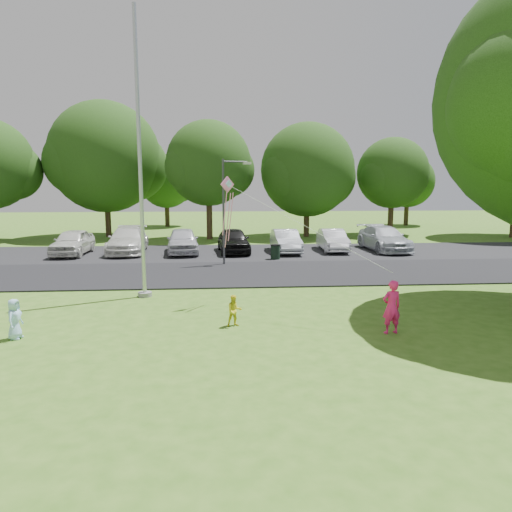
{
  "coord_description": "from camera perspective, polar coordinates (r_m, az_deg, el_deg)",
  "views": [
    {
      "loc": [
        -0.69,
        -11.45,
        4.0
      ],
      "look_at": [
        0.49,
        4.0,
        1.6
      ],
      "focal_mm": 32.0,
      "sensor_mm": 36.0,
      "label": 1
    }
  ],
  "objects": [
    {
      "name": "ground",
      "position": [
        12.15,
        -0.87,
        -10.42
      ],
      "size": [
        120.0,
        120.0,
        0.0
      ],
      "primitive_type": "plane",
      "color": "#3C691B",
      "rests_on": "ground"
    },
    {
      "name": "park_road",
      "position": [
        20.85,
        -2.38,
        -2.18
      ],
      "size": [
        60.0,
        6.0,
        0.06
      ],
      "primitive_type": "cube",
      "color": "black",
      "rests_on": "ground"
    },
    {
      "name": "parking_strip",
      "position": [
        27.25,
        -2.85,
        0.41
      ],
      "size": [
        42.0,
        7.0,
        0.06
      ],
      "primitive_type": "cube",
      "color": "black",
      "rests_on": "ground"
    },
    {
      "name": "flagpole",
      "position": [
        16.69,
        -14.23,
        9.11
      ],
      "size": [
        0.5,
        0.5,
        10.0
      ],
      "color": "#B7BABF",
      "rests_on": "ground"
    },
    {
      "name": "street_lamp",
      "position": [
        22.94,
        -3.58,
        6.75
      ],
      "size": [
        1.47,
        0.48,
        5.3
      ],
      "rotation": [
        0.0,
        0.0,
        0.24
      ],
      "color": "#3F3F44",
      "rests_on": "ground"
    },
    {
      "name": "trash_can",
      "position": [
        24.67,
        2.43,
        0.47
      ],
      "size": [
        0.54,
        0.54,
        0.85
      ],
      "rotation": [
        0.0,
        0.0,
        0.28
      ],
      "color": "black",
      "rests_on": "ground"
    },
    {
      "name": "tree_row",
      "position": [
        35.8,
        -0.71,
        11.54
      ],
      "size": [
        64.35,
        11.94,
        10.88
      ],
      "color": "#332316",
      "rests_on": "ground"
    },
    {
      "name": "horizon_trees",
      "position": [
        45.58,
        1.66,
        9.18
      ],
      "size": [
        77.46,
        7.2,
        7.02
      ],
      "color": "#332316",
      "rests_on": "ground"
    },
    {
      "name": "parked_cars",
      "position": [
        27.16,
        -3.4,
        1.98
      ],
      "size": [
        20.48,
        5.4,
        1.49
      ],
      "color": "silver",
      "rests_on": "ground"
    },
    {
      "name": "woman",
      "position": [
        12.97,
        16.59,
        -6.13
      ],
      "size": [
        0.59,
        0.44,
        1.48
      ],
      "primitive_type": "imported",
      "rotation": [
        0.0,
        0.0,
        3.31
      ],
      "color": "#FF2178",
      "rests_on": "ground"
    },
    {
      "name": "child_yellow",
      "position": [
        13.15,
        -2.72,
        -6.84
      ],
      "size": [
        0.51,
        0.43,
        0.91
      ],
      "primitive_type": "imported",
      "rotation": [
        0.0,
        0.0,
        0.21
      ],
      "color": "yellow",
      "rests_on": "ground"
    },
    {
      "name": "child_blue",
      "position": [
        13.62,
        -27.95,
        -6.97
      ],
      "size": [
        0.4,
        0.56,
        1.08
      ],
      "primitive_type": "imported",
      "rotation": [
        0.0,
        0.0,
        1.46
      ],
      "color": "#A6D6FF",
      "rests_on": "ground"
    },
    {
      "name": "kite",
      "position": [
        15.1,
        -3.1,
        7.02
      ],
      "size": [
        4.6,
        3.75,
        2.63
      ],
      "rotation": [
        0.0,
        0.0,
        0.64
      ],
      "color": "pink",
      "rests_on": "ground"
    }
  ]
}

